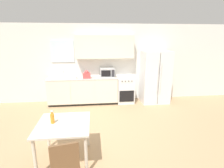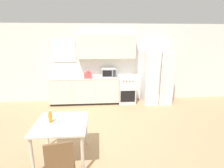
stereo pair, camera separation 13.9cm
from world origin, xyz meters
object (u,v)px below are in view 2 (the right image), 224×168
at_px(dining_table, 61,128).
at_px(coffee_mug, 77,77).
at_px(microwave, 109,72).
at_px(dining_chair_near, 60,165).
at_px(drink_bottle, 50,117).
at_px(oven_range, 126,90).
at_px(refrigerator, 157,77).

bearing_deg(dining_table, coffee_mug, 90.84).
relative_size(microwave, dining_chair_near, 0.53).
relative_size(dining_table, drink_bottle, 4.00).
bearing_deg(oven_range, microwave, 171.43).
bearing_deg(coffee_mug, drink_bottle, -93.08).
relative_size(microwave, coffee_mug, 4.06).
bearing_deg(drink_bottle, coffee_mug, 86.92).
height_order(oven_range, refrigerator, refrigerator).
height_order(refrigerator, coffee_mug, refrigerator).
distance_m(oven_range, refrigerator, 1.14).
xyz_separation_m(coffee_mug, dining_table, (0.04, -2.82, -0.34)).
height_order(coffee_mug, dining_table, coffee_mug).
xyz_separation_m(refrigerator, microwave, (-1.66, 0.16, 0.17)).
distance_m(coffee_mug, dining_table, 2.84).
bearing_deg(microwave, coffee_mug, -169.01).
relative_size(coffee_mug, dining_chair_near, 0.13).
height_order(oven_range, drink_bottle, drink_bottle).
height_order(coffee_mug, drink_bottle, coffee_mug).
xyz_separation_m(dining_table, dining_chair_near, (0.15, -0.85, -0.10)).
bearing_deg(drink_bottle, microwave, 67.62).
xyz_separation_m(coffee_mug, dining_chair_near, (0.19, -3.66, -0.44)).
bearing_deg(dining_table, oven_range, 60.46).
xyz_separation_m(dining_chair_near, drink_bottle, (-0.34, 0.89, 0.31)).
distance_m(coffee_mug, dining_chair_near, 3.70).
bearing_deg(drink_bottle, oven_range, 57.39).
xyz_separation_m(microwave, drink_bottle, (-1.23, -2.99, -0.23)).
relative_size(refrigerator, coffee_mug, 14.76).
height_order(dining_table, drink_bottle, drink_bottle).
bearing_deg(microwave, oven_range, -8.57).
distance_m(oven_range, dining_table, 3.38).
relative_size(refrigerator, dining_chair_near, 1.94).
bearing_deg(coffee_mug, refrigerator, 1.04).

